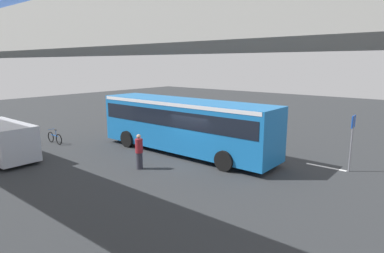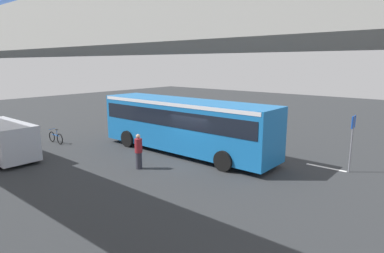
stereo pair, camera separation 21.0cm
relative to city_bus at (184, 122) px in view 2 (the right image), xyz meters
The scene contains 10 objects.
ground 2.47m from the city_bus, 153.04° to the left, with size 80.00×80.00×0.00m, color #2D3033.
city_bus is the anchor object (origin of this frame).
parked_van 10.07m from the city_bus, 47.48° to the left, with size 4.80×2.17×2.05m.
bicycle_blue 9.06m from the city_bus, 24.92° to the left, with size 1.77×0.44×0.96m.
pedestrian 3.86m from the city_bus, 93.13° to the left, with size 0.38×0.38×1.79m.
traffic_sign 8.88m from the city_bus, 163.28° to the right, with size 0.08×0.60×2.80m.
lane_dash_leftmost 8.07m from the city_bus, 161.18° to the right, with size 2.00×0.20×0.01m, color silver.
lane_dash_left 4.65m from the city_bus, 143.54° to the right, with size 2.00×0.20×0.01m, color silver.
lane_dash_centre 3.20m from the city_bus, 77.18° to the right, with size 2.00×0.20×0.01m, color silver.
lane_dash_right 5.56m from the city_bus, 28.94° to the right, with size 2.00×0.20×0.01m, color silver.
Camera 2 is at (-10.91, 13.30, 5.29)m, focal length 30.29 mm.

